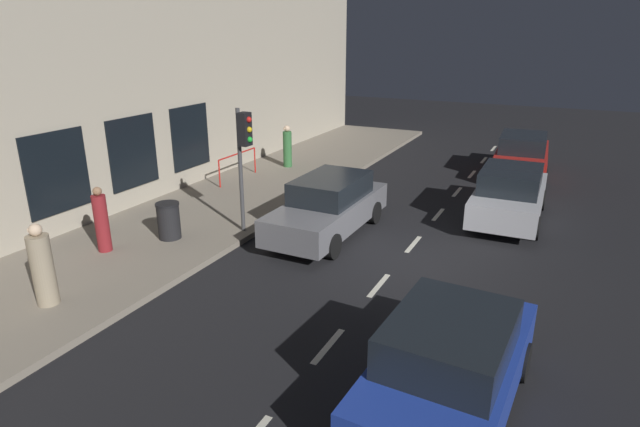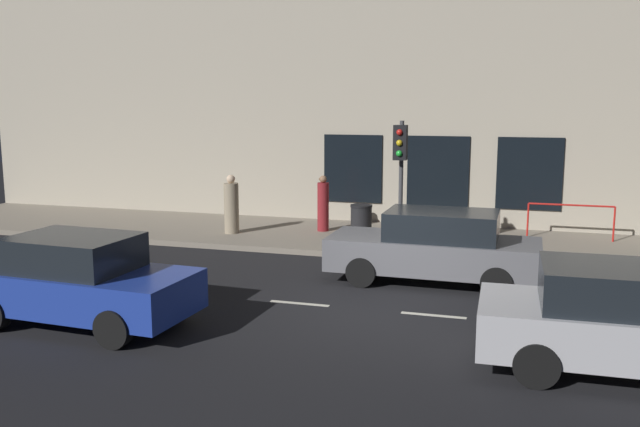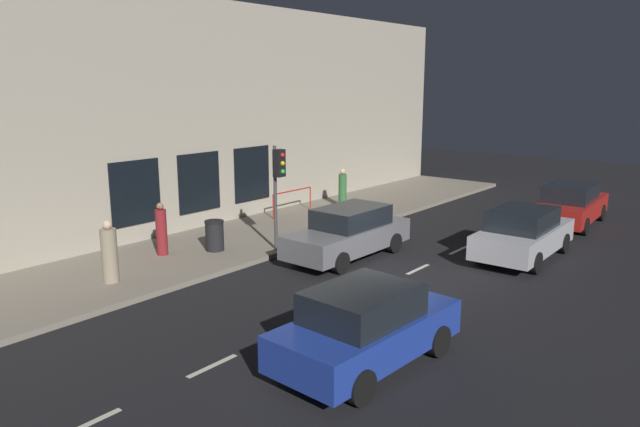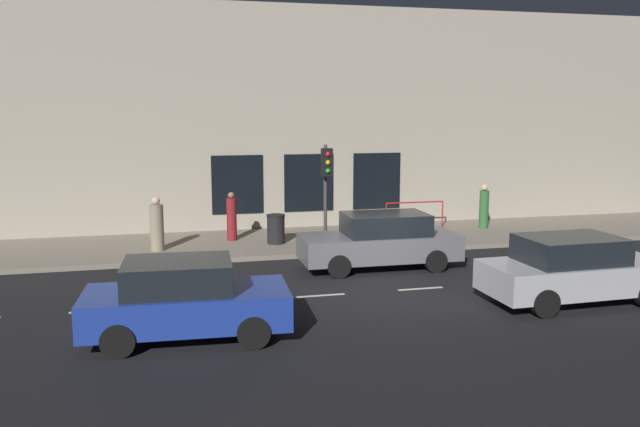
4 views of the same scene
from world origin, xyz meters
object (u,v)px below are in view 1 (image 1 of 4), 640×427
at_px(traffic_light, 244,143).
at_px(pedestrian_1, 287,148).
at_px(pedestrian_0, 43,268).
at_px(parked_car_0, 522,155).
at_px(parked_car_3, 509,194).
at_px(pedestrian_2, 102,222).
at_px(parked_car_1, 449,363).
at_px(parked_car_2, 329,206).
at_px(trash_bin, 169,221).

bearing_deg(traffic_light, pedestrian_1, -69.31).
distance_m(traffic_light, pedestrian_0, 5.51).
distance_m(parked_car_0, parked_car_3, 5.51).
relative_size(parked_car_0, pedestrian_2, 2.86).
bearing_deg(parked_car_1, parked_car_0, 95.38).
distance_m(parked_car_0, pedestrian_1, 8.98).
xyz_separation_m(traffic_light, pedestrian_0, (1.34, 5.09, -1.64)).
distance_m(parked_car_2, parked_car_3, 5.37).
bearing_deg(parked_car_2, traffic_light, 31.46).
height_order(parked_car_2, parked_car_3, same).
distance_m(parked_car_1, pedestrian_0, 7.81).
relative_size(pedestrian_0, pedestrian_2, 1.04).
bearing_deg(parked_car_3, parked_car_2, -143.25).
bearing_deg(pedestrian_1, trash_bin, 142.03).
distance_m(traffic_light, parked_car_0, 11.66).
relative_size(parked_car_3, trash_bin, 4.56).
bearing_deg(parked_car_3, traffic_light, -145.34).
bearing_deg(pedestrian_1, pedestrian_2, 135.69).
height_order(traffic_light, parked_car_0, traffic_light).
relative_size(parked_car_0, parked_car_2, 1.03).
height_order(traffic_light, parked_car_3, traffic_light).
height_order(parked_car_3, pedestrian_1, pedestrian_1).
distance_m(traffic_light, parked_car_1, 8.06).
xyz_separation_m(traffic_light, parked_car_2, (-1.88, -1.12, -1.76)).
xyz_separation_m(parked_car_0, parked_car_1, (-0.60, 14.44, -0.00)).
xyz_separation_m(parked_car_3, trash_bin, (7.65, 5.75, -0.16)).
bearing_deg(pedestrian_2, trash_bin, -155.43).
bearing_deg(pedestrian_0, parked_car_0, -47.89).
distance_m(parked_car_0, pedestrian_0, 16.65).
distance_m(pedestrian_1, trash_bin, 8.02).
xyz_separation_m(parked_car_3, pedestrian_1, (8.62, -2.21, 0.12)).
bearing_deg(parked_car_0, parked_car_3, -90.58).
xyz_separation_m(pedestrian_0, pedestrian_2, (1.07, -2.42, -0.01)).
distance_m(parked_car_2, pedestrian_2, 5.72).
bearing_deg(parked_car_3, pedestrian_2, -141.49).
distance_m(parked_car_3, pedestrian_2, 11.09).
xyz_separation_m(pedestrian_0, trash_bin, (0.20, -3.77, -0.29)).
height_order(pedestrian_0, pedestrian_2, pedestrian_0).
bearing_deg(parked_car_2, pedestrian_2, 42.08).
relative_size(pedestrian_0, pedestrian_1, 1.03).
xyz_separation_m(parked_car_0, pedestrian_0, (7.18, 15.02, 0.12)).
relative_size(parked_car_1, pedestrian_1, 2.50).
bearing_deg(pedestrian_0, pedestrian_1, -16.63).
bearing_deg(pedestrian_2, traffic_light, -164.60).
bearing_deg(trash_bin, parked_car_0, -123.27).
xyz_separation_m(parked_car_1, pedestrian_1, (8.96, -11.14, 0.12)).
bearing_deg(parked_car_1, traffic_light, 148.04).
relative_size(parked_car_0, pedestrian_0, 2.76).
height_order(parked_car_2, trash_bin, parked_car_2).
bearing_deg(parked_car_2, parked_car_0, -113.56).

